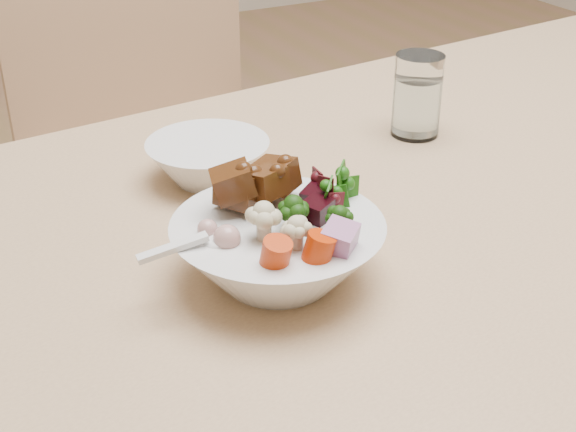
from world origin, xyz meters
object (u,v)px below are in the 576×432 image
at_px(chair_far, 152,132).
at_px(food_bowl, 279,246).
at_px(water_glass, 417,99).
at_px(side_bowl, 208,161).
at_px(dining_table, 474,236).

height_order(chair_far, food_bowl, chair_far).
xyz_separation_m(water_glass, side_bowl, (-0.28, 0.00, -0.02)).
relative_size(water_glass, side_bowl, 0.75).
height_order(dining_table, side_bowl, side_bowl).
bearing_deg(dining_table, chair_far, 99.02).
bearing_deg(food_bowl, chair_far, 80.97).
bearing_deg(side_bowl, water_glass, -0.13).
distance_m(chair_far, side_bowl, 0.54).
bearing_deg(chair_far, food_bowl, -97.98).
relative_size(chair_far, side_bowl, 6.86).
xyz_separation_m(food_bowl, side_bowl, (0.02, 0.22, -0.01)).
relative_size(dining_table, side_bowl, 11.06).
xyz_separation_m(chair_far, food_bowl, (-0.11, -0.72, 0.18)).
bearing_deg(water_glass, dining_table, -95.97).
relative_size(dining_table, water_glass, 14.72).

